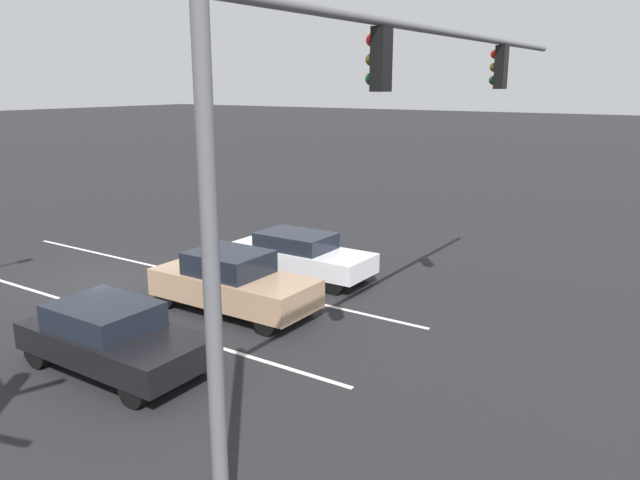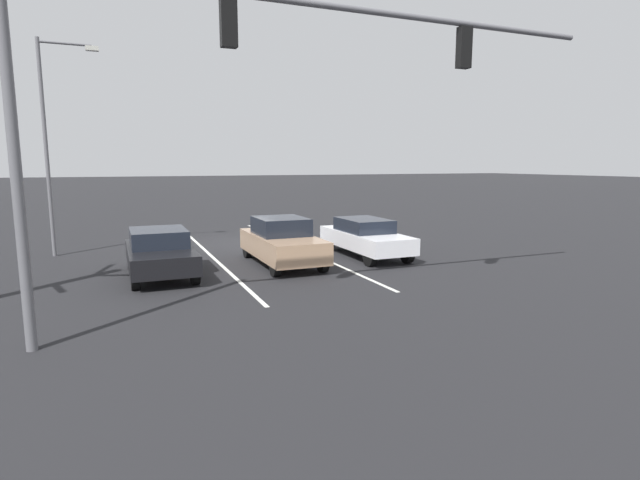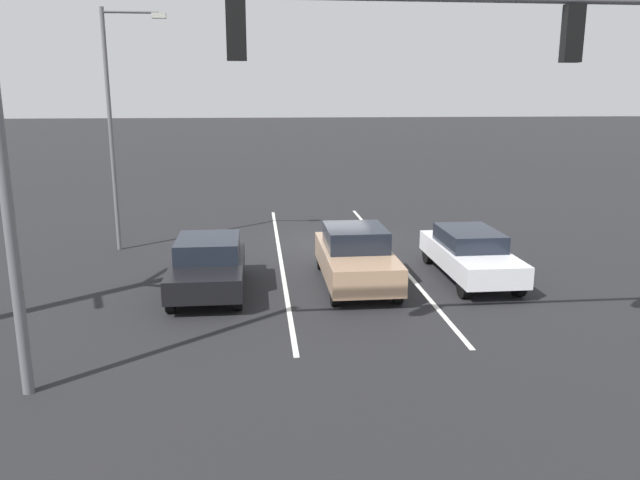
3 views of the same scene
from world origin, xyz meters
The scene contains 8 objects.
ground_plane centered at (0.00, 0.00, 0.00)m, with size 240.00×240.00×0.00m, color black.
lane_stripe_left_divider centered at (-1.83, 1.91, 0.01)m, with size 0.12×15.82×0.01m, color silver.
lane_stripe_center_divider centered at (1.83, 1.91, 0.01)m, with size 0.12×15.82×0.01m, color silver.
car_black_rightlane_front centered at (3.88, 5.23, 0.75)m, with size 1.87×4.17×1.42m.
car_white_leftlane_front centered at (-3.48, 4.74, 0.74)m, with size 1.72×4.62×1.40m.
car_tan_midlane_front centered at (-0.14, 5.02, 0.80)m, with size 1.84×4.48×1.61m.
traffic_signal_gantry centered at (2.68, 10.81, 5.33)m, with size 13.08×0.37×7.10m.
street_lamp_right_shoulder centered at (7.01, 0.25, 4.54)m, with size 2.04×0.24×7.83m.
Camera 2 is at (5.13, 21.03, 3.44)m, focal length 28.00 mm.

